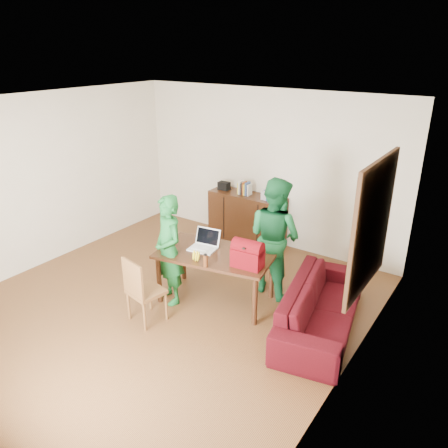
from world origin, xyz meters
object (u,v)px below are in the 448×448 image
Objects in this scene: person_near at (169,250)px; red_bag at (248,256)px; person_far at (275,236)px; chair at (146,302)px; table at (216,259)px; sofa at (321,306)px; bottle at (206,260)px; laptop at (202,247)px.

person_near is 1.11m from red_bag.
person_far is 0.77m from red_bag.
chair is at bearing 73.11° from person_far.
sofa is at bearing -2.79° from table.
table is at bearing 75.11° from chair.
chair reaches higher than sofa.
bottle is at bearing -150.95° from red_bag.
laptop is at bearing 87.13° from sofa.
table is 0.25m from laptop.
laptop is 2.26× the size of bottle.
laptop is 1.02× the size of red_bag.
person_far is (0.98, 1.60, 0.59)m from chair.
person_far reaches higher than red_bag.
chair is 0.53× the size of person_far.
bottle is (0.64, -0.02, 0.04)m from person_near.
bottle is at bearing 22.18° from person_near.
sofa is at bearing 13.49° from red_bag.
chair is (-0.45, -0.92, -0.37)m from table.
bottle is at bearing 54.04° from chair.
person_near reaches higher than red_bag.
bottle is at bearing -56.76° from laptop.
red_bag is (1.07, 0.28, 0.10)m from person_near.
chair reaches higher than table.
person_far is 1.02m from laptop.
red_bag reaches higher than table.
person_near reaches higher than chair.
person_far is 9.69× the size of bottle.
person_near is at bearing -140.87° from laptop.
table is 0.65m from person_near.
table is at bearing 66.80° from person_far.
chair is 0.59× the size of person_near.
sofa is at bearing 42.00° from chair.
bottle is at bearing 103.21° from sofa.
person_far is 4.29× the size of laptop.
bottle is at bearing 83.71° from person_far.
chair is 2.23m from sofa.
table is 4.35× the size of red_bag.
person_far reaches higher than person_near.
person_far reaches higher than chair.
person_near reaches higher than table.
red_bag is at bearing 97.69° from sofa.
chair is at bearing 109.52° from sofa.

